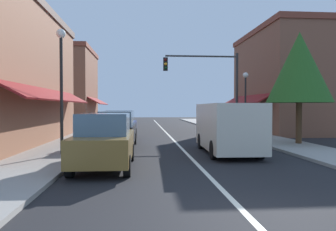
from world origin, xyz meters
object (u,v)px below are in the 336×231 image
Objects in this scene: van_in_lane at (227,126)px; parked_car_second_left at (117,130)px; street_lamp_left_near at (61,72)px; street_lamp_right_mid at (245,93)px; parked_car_third_left at (121,125)px; traffic_signal_mast_arm at (212,79)px; tree_right_near at (299,68)px; parked_car_nearest_left at (105,141)px.

parked_car_second_left is at bearing 157.09° from van_in_lane.
street_lamp_left_near is 12.64m from street_lamp_right_mid.
traffic_signal_mast_arm is at bearing 24.00° from parked_car_third_left.
traffic_signal_mast_arm is 7.04m from tree_right_near.
parked_car_nearest_left is 0.71× the size of traffic_signal_mast_arm.
parked_car_third_left is 0.97× the size of street_lamp_right_mid.
tree_right_near reaches higher than street_lamp_left_near.
street_lamp_right_mid is at bearing -36.92° from traffic_signal_mast_arm.
parked_car_second_left is 0.97× the size of street_lamp_right_mid.
traffic_signal_mast_arm is (6.08, 11.66, 3.08)m from parked_car_nearest_left.
traffic_signal_mast_arm is (6.09, 6.44, 3.08)m from parked_car_second_left.
parked_car_nearest_left is 3.96m from street_lamp_left_near.
street_lamp_right_mid is (3.18, 7.20, 1.77)m from van_in_lane.
tree_right_near is (3.14, -6.30, 0.04)m from traffic_signal_mast_arm.
street_lamp_right_mid reaches higher than van_in_lane.
parked_car_nearest_left is at bearing -117.55° from traffic_signal_mast_arm.
street_lamp_left_near is 11.55m from tree_right_near.
traffic_signal_mast_arm reaches higher than parked_car_second_left.
tree_right_near reaches higher than van_in_lane.
parked_car_nearest_left is 13.50m from traffic_signal_mast_arm.
parked_car_nearest_left is 0.71× the size of tree_right_near.
tree_right_near is (9.23, 0.14, 3.12)m from parked_car_second_left.
tree_right_near reaches higher than street_lamp_right_mid.
van_in_lane reaches higher than parked_car_second_left.
street_lamp_left_near is at bearing -104.09° from parked_car_third_left.
parked_car_nearest_left is 0.97× the size of street_lamp_right_mid.
parked_car_second_left is at bearing -179.12° from tree_right_near.
street_lamp_right_mid is at bearing 38.02° from street_lamp_left_near.
van_in_lane is at bearing -98.16° from traffic_signal_mast_arm.
parked_car_nearest_left is at bearing -51.42° from street_lamp_left_near.
street_lamp_right_mid is (8.03, 4.98, 2.04)m from parked_car_second_left.
parked_car_second_left is at bearing -87.86° from parked_car_third_left.
traffic_signal_mast_arm is at bearing 63.02° from parked_car_nearest_left.
traffic_signal_mast_arm is (1.24, 8.66, 2.81)m from van_in_lane.
street_lamp_right_mid is at bearing 33.12° from parked_car_second_left.
traffic_signal_mast_arm is (6.13, 2.53, 3.08)m from parked_car_third_left.
parked_car_second_left and parked_car_third_left have the same top height.
street_lamp_right_mid reaches higher than parked_car_second_left.
parked_car_nearest_left is 0.82× the size of street_lamp_left_near.
street_lamp_left_near reaches higher than parked_car_second_left.
traffic_signal_mast_arm is 12.24m from street_lamp_left_near.
traffic_signal_mast_arm is at bearing 47.89° from parked_car_second_left.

